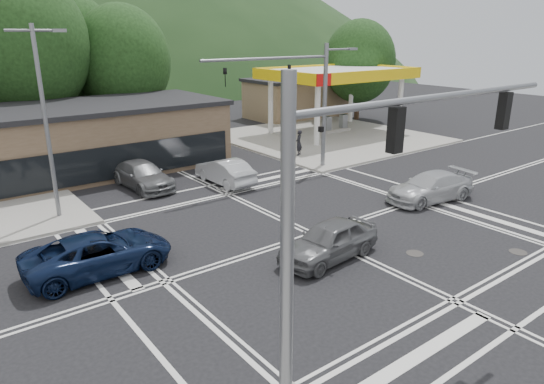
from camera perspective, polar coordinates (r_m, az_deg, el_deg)
ground at (r=21.88m, az=4.86°, el=-4.99°), size 120.00×120.00×0.00m
sidewalk_ne at (r=42.19m, az=6.43°, el=6.45°), size 16.00×16.00×0.15m
gas_station_canopy at (r=43.56m, az=7.70°, el=13.38°), size 12.32×8.34×5.75m
convenience_store at (r=52.53m, az=2.90°, el=10.87°), size 10.00×6.00×3.80m
commercial_row at (r=32.98m, az=-26.80°, el=4.71°), size 24.00×8.00×4.00m
tree_n_b at (r=39.57m, az=-27.21°, el=15.14°), size 9.00×9.00×12.98m
tree_n_c at (r=41.53m, az=-17.21°, el=14.53°), size 7.60×7.60×10.87m
tree_n_e at (r=44.39m, az=-22.93°, el=14.97°), size 8.40×8.40×11.98m
tree_ne at (r=51.32m, az=10.25°, el=14.86°), size 7.20×7.20×9.99m
streetlight_nw at (r=24.63m, az=-25.05°, el=8.25°), size 2.50×0.25×9.00m
signal_mast_ne at (r=31.06m, az=4.54°, el=11.65°), size 11.65×0.30×8.00m
signal_mast_sw at (r=10.39m, az=9.59°, el=-1.61°), size 9.14×0.28×8.00m
car_blue_west at (r=19.42m, az=-19.71°, el=-6.75°), size 5.43×2.52×1.51m
car_grey_center at (r=19.40m, az=6.73°, el=-5.69°), size 4.72×2.27×1.56m
car_silver_east at (r=27.28m, az=18.13°, el=0.56°), size 5.39×2.83×1.49m
car_queue_a at (r=29.02m, az=-5.56°, el=2.44°), size 1.65×4.58×1.50m
car_queue_b at (r=34.94m, az=-11.11°, el=5.04°), size 2.38×5.05×1.67m
car_northbound at (r=29.13m, az=-15.01°, el=1.94°), size 2.40×5.24×1.48m
pedestrian at (r=35.15m, az=3.17°, el=5.81°), size 0.80×0.74×1.83m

